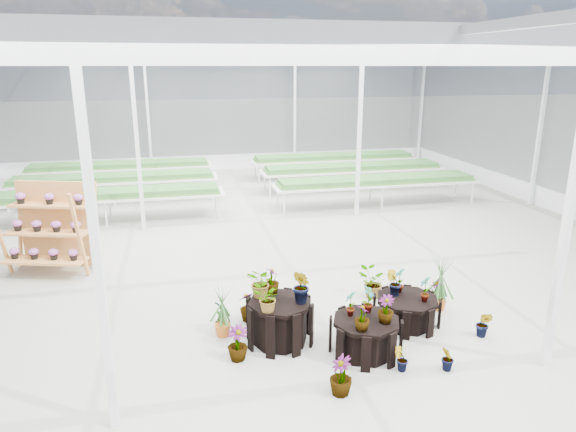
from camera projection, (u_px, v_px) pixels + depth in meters
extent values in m
plane|color=gray|center=(286.00, 277.00, 10.61)|extent=(24.00, 24.00, 0.00)
cylinder|color=black|center=(280.00, 322.00, 8.03)|extent=(1.28, 1.28, 0.70)
cylinder|color=black|center=(365.00, 336.00, 7.74)|extent=(1.40, 1.40, 0.56)
cylinder|color=black|center=(406.00, 311.00, 8.62)|extent=(1.37, 1.37, 0.48)
imported|color=#32642C|center=(261.00, 283.00, 8.02)|extent=(0.57, 0.58, 0.49)
imported|color=#32642C|center=(302.00, 287.00, 7.79)|extent=(0.31, 0.36, 0.56)
imported|color=#32642C|center=(272.00, 281.00, 8.15)|extent=(0.31, 0.31, 0.44)
imported|color=#32642C|center=(267.00, 299.00, 7.54)|extent=(0.40, 0.35, 0.42)
imported|color=#32642C|center=(351.00, 303.00, 7.74)|extent=(0.21, 0.25, 0.40)
imported|color=#32642C|center=(386.00, 309.00, 7.52)|extent=(0.34, 0.34, 0.42)
imported|color=#32642C|center=(369.00, 299.00, 7.83)|extent=(0.27, 0.28, 0.44)
imported|color=#32642C|center=(362.00, 317.00, 7.30)|extent=(0.29, 0.29, 0.40)
imported|color=#32642C|center=(394.00, 283.00, 8.59)|extent=(0.29, 0.26, 0.45)
imported|color=#32642C|center=(425.00, 289.00, 8.37)|extent=(0.24, 0.28, 0.44)
imported|color=#32642C|center=(400.00, 280.00, 8.71)|extent=(0.24, 0.28, 0.44)
imported|color=#32642C|center=(237.00, 344.00, 7.55)|extent=(0.33, 0.33, 0.54)
imported|color=#32642C|center=(221.00, 315.00, 8.39)|extent=(0.32, 0.35, 0.56)
imported|color=#32642C|center=(341.00, 376.00, 6.75)|extent=(0.36, 0.36, 0.55)
imported|color=#32642C|center=(401.00, 359.00, 7.30)|extent=(0.21, 0.17, 0.37)
imported|color=#32642C|center=(448.00, 359.00, 7.29)|extent=(0.26, 0.27, 0.40)
imported|color=#32642C|center=(484.00, 324.00, 8.21)|extent=(0.32, 0.32, 0.46)
imported|color=#32642C|center=(436.00, 293.00, 9.21)|extent=(0.40, 0.40, 0.56)
imported|color=#32642C|center=(372.00, 283.00, 9.61)|extent=(0.63, 0.59, 0.58)
imported|color=#32642C|center=(248.00, 306.00, 8.74)|extent=(0.39, 0.39, 0.53)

